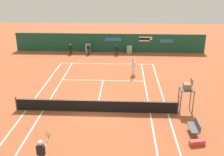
{
  "coord_description": "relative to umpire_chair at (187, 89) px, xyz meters",
  "views": [
    {
      "loc": [
        2.04,
        -17.53,
        9.43
      ],
      "look_at": [
        0.94,
        5.0,
        0.8
      ],
      "focal_mm": 42.71,
      "sensor_mm": 36.0,
      "label": 1
    }
  ],
  "objects": [
    {
      "name": "equipment_bag",
      "position": [
        -0.12,
        -4.37,
        -1.61
      ],
      "size": [
        1.03,
        0.49,
        0.32
      ],
      "color": "#DB3838",
      "rests_on": "ground_plane"
    },
    {
      "name": "ground_plane",
      "position": [
        -6.63,
        0.06,
        -1.77
      ],
      "size": [
        80.0,
        80.0,
        0.01
      ],
      "color": "#A8512D"
    },
    {
      "name": "ball_kid_right_post",
      "position": [
        -9.23,
        14.99,
        -1.01
      ],
      "size": [
        0.43,
        0.21,
        1.31
      ],
      "rotation": [
        0.0,
        0.0,
        2.99
      ],
      "color": "black",
      "rests_on": "ground_plane"
    },
    {
      "name": "player_bench",
      "position": [
        -0.06,
        -3.12,
        -1.26
      ],
      "size": [
        0.54,
        1.39,
        0.88
      ],
      "rotation": [
        0.0,
        0.0,
        1.57
      ],
      "color": "#38383D",
      "rests_on": "ground_plane"
    },
    {
      "name": "sponsor_back_wall",
      "position": [
        -6.63,
        16.45,
        -0.6
      ],
      "size": [
        25.0,
        1.02,
        2.42
      ],
      "color": "#194C38",
      "rests_on": "ground_plane"
    },
    {
      "name": "player_on_baseline",
      "position": [
        -3.68,
        7.73,
        -0.82
      ],
      "size": [
        0.51,
        0.75,
        1.81
      ],
      "rotation": [
        0.0,
        0.0,
        3.36
      ],
      "color": "white",
      "rests_on": "ground_plane"
    },
    {
      "name": "ball_kid_centre_post",
      "position": [
        -5.62,
        14.99,
        -1.02
      ],
      "size": [
        0.43,
        0.18,
        1.3
      ],
      "rotation": [
        0.0,
        0.0,
        3.08
      ],
      "color": "black",
      "rests_on": "ground_plane"
    },
    {
      "name": "tennis_net",
      "position": [
        -6.63,
        -0.51,
        -1.26
      ],
      "size": [
        12.1,
        0.1,
        1.07
      ],
      "color": "#4C4C51",
      "rests_on": "ground_plane"
    },
    {
      "name": "ball_kid_left_post",
      "position": [
        -11.56,
        14.99,
        -0.98
      ],
      "size": [
        0.45,
        0.23,
        1.37
      ],
      "rotation": [
        0.0,
        0.0,
        3.32
      ],
      "color": "black",
      "rests_on": "ground_plane"
    },
    {
      "name": "player_near_side",
      "position": [
        -8.78,
        -6.78,
        -0.79
      ],
      "size": [
        0.68,
        0.67,
        1.85
      ],
      "rotation": [
        0.0,
        0.0,
        -0.05
      ],
      "color": "black",
      "rests_on": "ground_plane"
    },
    {
      "name": "umpire_chair",
      "position": [
        0.0,
        0.0,
        0.0
      ],
      "size": [
        1.0,
        1.0,
        2.59
      ],
      "rotation": [
        0.0,
        0.0,
        1.57
      ],
      "color": "#47474C",
      "rests_on": "ground_plane"
    },
    {
      "name": "tennis_ball_mid_court",
      "position": [
        -7.53,
        7.26,
        -1.74
      ],
      "size": [
        0.07,
        0.07,
        0.07
      ],
      "primitive_type": "sphere",
      "color": "#CCE033",
      "rests_on": "ground_plane"
    }
  ]
}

